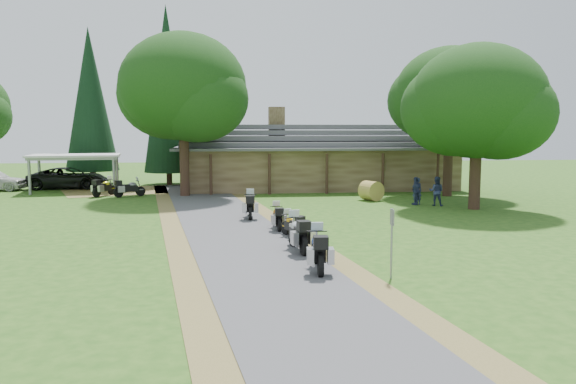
{
  "coord_description": "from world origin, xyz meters",
  "views": [
    {
      "loc": [
        -1.04,
        -18.81,
        4.41
      ],
      "look_at": [
        1.81,
        6.47,
        1.6
      ],
      "focal_mm": 35.0,
      "sensor_mm": 36.0,
      "label": 1
    }
  ],
  "objects": [
    {
      "name": "ground",
      "position": [
        0.0,
        0.0,
        0.0
      ],
      "size": [
        120.0,
        120.0,
        0.0
      ],
      "primitive_type": "plane",
      "color": "#265016",
      "rests_on": "ground"
    },
    {
      "name": "driveway",
      "position": [
        -0.5,
        4.0,
        0.0
      ],
      "size": [
        51.95,
        51.95,
        0.0
      ],
      "primitive_type": "plane",
      "rotation": [
        0.0,
        0.0,
        0.14
      ],
      "color": "#464648",
      "rests_on": "ground"
    },
    {
      "name": "lodge",
      "position": [
        6.0,
        24.0,
        2.45
      ],
      "size": [
        21.4,
        9.4,
        4.9
      ],
      "primitive_type": null,
      "color": "brown",
      "rests_on": "ground"
    },
    {
      "name": "carport",
      "position": [
        -11.79,
        23.15,
        1.33
      ],
      "size": [
        6.62,
        4.83,
        2.67
      ],
      "primitive_type": null,
      "rotation": [
        0.0,
        0.0,
        0.12
      ],
      "color": "silver",
      "rests_on": "ground"
    },
    {
      "name": "car_dark_suv",
      "position": [
        -12.79,
        25.09,
        1.21
      ],
      "size": [
        2.81,
        6.37,
        2.42
      ],
      "primitive_type": "imported",
      "rotation": [
        0.0,
        0.0,
        1.55
      ],
      "color": "black",
      "rests_on": "ground"
    },
    {
      "name": "motorcycle_row_a",
      "position": [
        1.86,
        -1.69,
        0.71
      ],
      "size": [
        0.85,
        2.13,
        1.42
      ],
      "primitive_type": null,
      "rotation": [
        0.0,
        0.0,
        1.48
      ],
      "color": "#102D97",
      "rests_on": "ground"
    },
    {
      "name": "motorcycle_row_b",
      "position": [
        1.58,
        1.16,
        0.71
      ],
      "size": [
        0.93,
        2.15,
        1.42
      ],
      "primitive_type": null,
      "rotation": [
        0.0,
        0.0,
        1.69
      ],
      "color": "#B3B5BB",
      "rests_on": "ground"
    },
    {
      "name": "motorcycle_row_c",
      "position": [
        1.68,
        3.73,
        0.57
      ],
      "size": [
        1.06,
        1.75,
        1.14
      ],
      "primitive_type": null,
      "rotation": [
        0.0,
        0.0,
        1.91
      ],
      "color": "#C39010",
      "rests_on": "ground"
    },
    {
      "name": "motorcycle_row_d",
      "position": [
        1.26,
        5.81,
        0.6
      ],
      "size": [
        0.6,
        1.76,
        1.2
      ],
      "primitive_type": null,
      "rotation": [
        0.0,
        0.0,
        1.59
      ],
      "color": "orange",
      "rests_on": "ground"
    },
    {
      "name": "motorcycle_row_e",
      "position": [
        0.2,
        9.16,
        0.7
      ],
      "size": [
        0.76,
        2.07,
        1.4
      ],
      "primitive_type": null,
      "rotation": [
        0.0,
        0.0,
        1.52
      ],
      "color": "black",
      "rests_on": "ground"
    },
    {
      "name": "motorcycle_carport_a",
      "position": [
        -9.11,
        19.74,
        0.65
      ],
      "size": [
        1.48,
        1.97,
        1.31
      ],
      "primitive_type": null,
      "rotation": [
        0.0,
        0.0,
        1.06
      ],
      "color": "yellow",
      "rests_on": "ground"
    },
    {
      "name": "motorcycle_carport_b",
      "position": [
        -7.36,
        19.17,
        0.64
      ],
      "size": [
        1.94,
        1.4,
        1.28
      ],
      "primitive_type": null,
      "rotation": [
        0.0,
        0.0,
        0.48
      ],
      "color": "gray",
      "rests_on": "ground"
    },
    {
      "name": "person_a",
      "position": [
        10.29,
        13.23,
        0.95
      ],
      "size": [
        0.56,
        0.41,
        1.89
      ],
      "primitive_type": "imported",
      "rotation": [
        0.0,
        0.0,
        3.19
      ],
      "color": "navy",
      "rests_on": "ground"
    },
    {
      "name": "person_b",
      "position": [
        11.25,
        12.62,
        1.01
      ],
      "size": [
        0.7,
        0.63,
        2.01
      ],
      "primitive_type": "imported",
      "rotation": [
        0.0,
        0.0,
        2.67
      ],
      "color": "navy",
      "rests_on": "ground"
    },
    {
      "name": "person_c",
      "position": [
        10.18,
        13.14,
        0.97
      ],
      "size": [
        0.42,
        0.57,
        1.95
      ],
      "primitive_type": "imported",
      "rotation": [
        0.0,
        0.0,
        4.75
      ],
      "color": "navy",
      "rests_on": "ground"
    },
    {
      "name": "hay_bale",
      "position": [
        8.1,
        15.48,
        0.61
      ],
      "size": [
        1.59,
        1.54,
        1.23
      ],
      "primitive_type": "cylinder",
      "rotation": [
        1.57,
        0.0,
        0.44
      ],
      "color": "#A9893D",
      "rests_on": "ground"
    },
    {
      "name": "sign_post",
      "position": [
        3.85,
        -2.91,
        1.06
      ],
      "size": [
        0.38,
        0.06,
        2.12
      ],
      "primitive_type": null,
      "color": "gray",
      "rests_on": "ground"
    },
    {
      "name": "oak_lodge_left",
      "position": [
        -3.73,
        19.16,
        5.86
      ],
      "size": [
        8.35,
        8.35,
        11.72
      ],
      "primitive_type": null,
      "color": "#10350F",
      "rests_on": "ground"
    },
    {
      "name": "oak_lodge_right",
      "position": [
        13.83,
        17.3,
        5.49
      ],
      "size": [
        7.32,
        7.32,
        10.97
      ],
      "primitive_type": null,
      "color": "#10350F",
      "rests_on": "ground"
    },
    {
      "name": "oak_driveway",
      "position": [
        12.82,
        11.0,
        4.84
      ],
      "size": [
        7.43,
        7.43,
        9.67
      ],
      "primitive_type": null,
      "color": "#10350F",
      "rests_on": "ground"
    },
    {
      "name": "cedar_near",
      "position": [
        -5.55,
        27.52,
        7.17
      ],
      "size": [
        3.95,
        3.95,
        14.33
      ],
      "primitive_type": "cone",
      "color": "black",
      "rests_on": "ground"
    },
    {
      "name": "cedar_far",
      "position": [
        -11.85,
        28.77,
        6.34
      ],
      "size": [
        4.23,
        4.23,
        12.68
      ],
      "primitive_type": "cone",
      "color": "black",
      "rests_on": "ground"
    }
  ]
}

